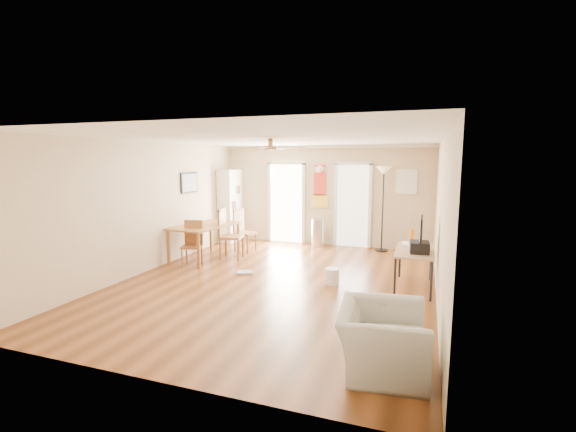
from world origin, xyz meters
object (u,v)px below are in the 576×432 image
at_px(bookshelf, 231,206).
at_px(wastebasket_a, 332,276).
at_px(computer_desk, 414,269).
at_px(armchair, 382,339).
at_px(dining_table, 205,242).
at_px(torchiere_lamp, 383,209).
at_px(dining_chair_near, 192,244).
at_px(printer, 419,247).
at_px(dining_chair_right_a, 245,231).
at_px(dining_chair_right_b, 231,234).
at_px(trash_can, 318,233).

bearing_deg(bookshelf, wastebasket_a, -56.08).
relative_size(computer_desk, armchair, 1.23).
relative_size(dining_table, torchiere_lamp, 0.75).
xyz_separation_m(wastebasket_a, armchair, (1.17, -2.71, 0.19)).
bearing_deg(wastebasket_a, dining_chair_near, 175.68).
distance_m(bookshelf, dining_table, 2.16).
height_order(torchiere_lamp, printer, torchiere_lamp).
bearing_deg(dining_chair_right_a, dining_chair_near, 171.48).
bearing_deg(torchiere_lamp, dining_chair_near, -142.86).
distance_m(dining_table, armchair, 5.59).
distance_m(dining_chair_right_b, wastebasket_a, 2.83).
bearing_deg(dining_chair_right_b, dining_chair_right_a, -10.48).
distance_m(trash_can, armchair, 6.10).
bearing_deg(dining_chair_right_a, wastebasket_a, -116.03).
relative_size(dining_table, trash_can, 2.18).
bearing_deg(computer_desk, wastebasket_a, -169.37).
height_order(bookshelf, dining_chair_right_a, bookshelf).
distance_m(trash_can, torchiere_lamp, 1.75).
bearing_deg(wastebasket_a, dining_chair_right_a, 144.97).
xyz_separation_m(dining_chair_right_b, wastebasket_a, (2.58, -1.08, -0.42)).
xyz_separation_m(dining_table, trash_can, (2.07, 2.11, -0.03)).
bearing_deg(dining_chair_near, printer, -19.00).
bearing_deg(dining_table, dining_chair_near, -85.17).
relative_size(bookshelf, wastebasket_a, 6.76).
height_order(dining_chair_right_a, wastebasket_a, dining_chair_right_a).
xyz_separation_m(dining_table, dining_chair_right_a, (0.55, 0.95, 0.13)).
xyz_separation_m(dining_chair_near, torchiere_lamp, (3.63, 2.75, 0.56)).
bearing_deg(dining_chair_right_b, bookshelf, 16.83).
relative_size(bookshelf, dining_chair_near, 2.06).
relative_size(trash_can, armchair, 0.69).
distance_m(bookshelf, computer_desk, 5.61).
relative_size(torchiere_lamp, computer_desk, 1.62).
relative_size(dining_chair_near, computer_desk, 0.74).
bearing_deg(dining_chair_right_b, dining_chair_near, 139.25).
distance_m(dining_chair_right_a, computer_desk, 4.27).
bearing_deg(torchiere_lamp, dining_table, -150.01).
bearing_deg(dining_chair_right_a, printer, -104.29).
xyz_separation_m(dining_chair_right_b, dining_chair_near, (-0.50, -0.85, -0.09)).
bearing_deg(trash_can, printer, -48.88).
bearing_deg(printer, dining_chair_near, 172.99).
relative_size(dining_chair_right_b, computer_desk, 0.89).
distance_m(bookshelf, wastebasket_a, 4.63).
bearing_deg(trash_can, dining_table, -134.38).
bearing_deg(dining_chair_near, dining_table, 77.94).
height_order(dining_table, torchiere_lamp, torchiere_lamp).
xyz_separation_m(printer, armchair, (-0.30, -2.78, -0.44)).
xyz_separation_m(dining_chair_right_a, torchiere_lamp, (3.13, 1.17, 0.52)).
xyz_separation_m(dining_chair_right_a, computer_desk, (3.98, -1.55, -0.17)).
bearing_deg(trash_can, bookshelf, -178.29).
xyz_separation_m(dining_chair_near, trash_can, (2.01, 2.73, -0.12)).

